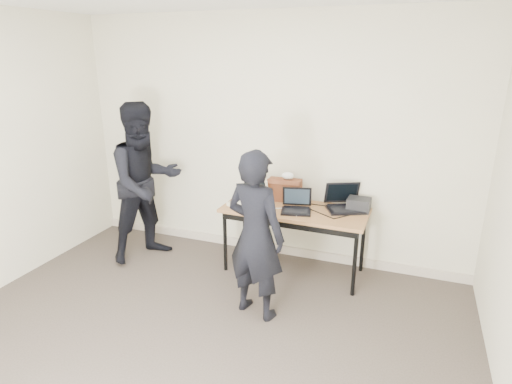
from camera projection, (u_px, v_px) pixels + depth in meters
The scene contains 13 objects.
room at pixel (154, 204), 2.74m from camera, with size 4.60×4.60×2.80m.
desk at pixel (294, 214), 4.48m from camera, with size 1.51×0.68×0.72m.
laptop_beige at pixel (249, 200), 4.58m from camera, with size 0.41×0.40×0.27m.
laptop_center at pixel (296, 206), 4.40m from camera, with size 0.36×0.35×0.23m.
laptop_right at pixel (344, 203), 4.44m from camera, with size 0.47×0.47×0.27m.
leather_satchel at pixel (285, 189), 4.68m from camera, with size 0.37×0.20×0.25m.
tissue at pixel (288, 176), 4.63m from camera, with size 0.13×0.10×0.08m, color white.
equipment_box at pixel (359, 204), 4.40m from camera, with size 0.23×0.19×0.13m, color black.
power_brick at pixel (269, 210), 4.38m from camera, with size 0.08×0.05×0.03m, color black.
cables at pixel (299, 209), 4.44m from camera, with size 1.15×0.41×0.01m.
person_typist at pixel (256, 235), 3.71m from camera, with size 0.56×0.37×1.53m, color black.
person_observer at pixel (146, 183), 4.76m from camera, with size 0.87×0.68×1.78m, color black.
baseboard at pixel (267, 247), 5.14m from camera, with size 4.50×0.03×0.10m, color #B5A796.
Camera 1 is at (1.53, -2.19, 2.28)m, focal length 30.00 mm.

